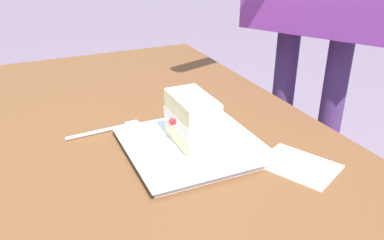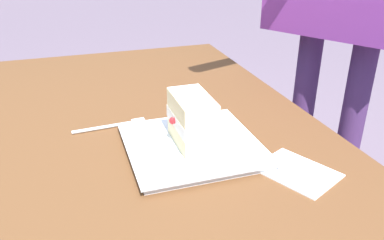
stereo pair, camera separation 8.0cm
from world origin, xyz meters
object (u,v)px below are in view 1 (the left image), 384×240
(dessert_fork, at_px, (109,129))
(paper_napkin, at_px, (298,165))
(dessert_plate, at_px, (192,146))
(patio_table, at_px, (135,179))
(cake_slice, at_px, (192,120))

(dessert_fork, height_order, paper_napkin, dessert_fork)
(dessert_plate, bearing_deg, paper_napkin, 47.77)
(patio_table, distance_m, paper_napkin, 0.37)
(patio_table, height_order, cake_slice, cake_slice)
(dessert_plate, height_order, cake_slice, cake_slice)
(cake_slice, bearing_deg, paper_napkin, 47.36)
(cake_slice, height_order, paper_napkin, cake_slice)
(dessert_plate, xyz_separation_m, dessert_fork, (-0.15, -0.14, -0.00))
(patio_table, bearing_deg, paper_napkin, 48.56)
(dessert_plate, relative_size, cake_slice, 2.05)
(patio_table, xyz_separation_m, paper_napkin, (0.23, 0.26, 0.10))
(patio_table, bearing_deg, cake_slice, 50.47)
(cake_slice, xyz_separation_m, dessert_fork, (-0.15, -0.14, -0.06))
(patio_table, relative_size, paper_napkin, 8.18)
(dessert_plate, bearing_deg, patio_table, -130.19)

